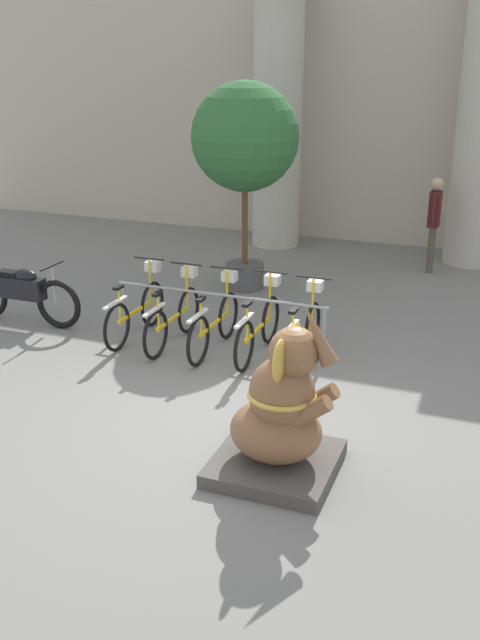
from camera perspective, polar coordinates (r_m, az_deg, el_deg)
The scene contains 13 objects.
ground_plane at distance 7.97m, azimuth -1.04°, elevation -8.03°, with size 60.00×60.00×0.00m, color slate.
building_facade at distance 15.33m, azimuth 11.65°, elevation 17.11°, with size 20.00×0.20×6.00m.
column_left at distance 14.87m, azimuth 3.03°, elevation 15.93°, with size 1.23×1.23×5.16m.
bike_rack at distance 9.70m, azimuth -1.71°, elevation 1.12°, with size 3.07×0.05×0.77m.
bicycle_0 at distance 10.21m, azimuth -8.28°, elevation 0.84°, with size 0.48×1.70×1.05m.
bicycle_1 at distance 9.89m, azimuth -5.31°, elevation 0.31°, with size 0.48×1.70×1.05m.
bicycle_2 at distance 9.65m, azimuth -2.02°, elevation -0.14°, with size 0.48×1.70×1.05m.
bicycle_3 at distance 9.48m, azimuth 1.53°, elevation -0.53°, with size 0.48×1.70×1.05m.
bicycle_4 at distance 9.27m, azimuth 5.04°, elevation -1.09°, with size 0.48×1.70×1.05m.
elephant_statue at distance 6.80m, azimuth 3.28°, elevation -7.67°, with size 1.16×1.16×1.77m.
motorcycle at distance 11.09m, azimuth -17.07°, elevation 2.11°, with size 2.04×0.55×0.97m.
person_pedestrian at distance 13.53m, azimuth 15.27°, elevation 8.05°, with size 0.23×0.47×1.74m.
potted_tree at distance 11.86m, azimuth 0.40°, elevation 14.06°, with size 1.76×1.76×3.43m.
Camera 1 is at (2.66, -6.48, 3.81)m, focal length 40.00 mm.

